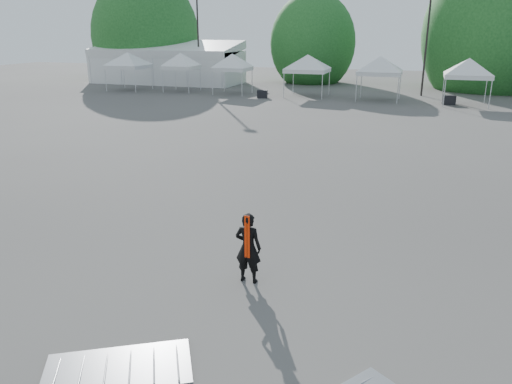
% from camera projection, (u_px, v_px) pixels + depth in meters
% --- Properties ---
extents(ground, '(120.00, 120.00, 0.00)m').
position_uv_depth(ground, '(290.00, 233.00, 13.42)').
color(ground, '#474442').
rests_on(ground, ground).
extents(marquee, '(15.00, 6.25, 4.23)m').
position_uv_depth(marquee, '(167.00, 63.00, 50.95)').
color(marquee, white).
rests_on(marquee, ground).
extents(light_pole_west, '(0.60, 0.25, 10.30)m').
position_uv_depth(light_pole_west, '(198.00, 24.00, 47.69)').
color(light_pole_west, black).
rests_on(light_pole_west, ground).
extents(light_pole_east, '(0.60, 0.25, 9.80)m').
position_uv_depth(light_pole_east, '(428.00, 26.00, 39.74)').
color(light_pole_east, black).
rests_on(light_pole_east, ground).
extents(tree_far_w, '(4.80, 4.80, 7.30)m').
position_uv_depth(tree_far_w, '(146.00, 37.00, 54.06)').
color(tree_far_w, '#382314').
rests_on(tree_far_w, ground).
extents(tree_mid_w, '(4.16, 4.16, 6.33)m').
position_uv_depth(tree_mid_w, '(313.00, 43.00, 50.72)').
color(tree_mid_w, '#382314').
rests_on(tree_mid_w, ground).
extents(tree_mid_e, '(5.12, 5.12, 7.79)m').
position_uv_depth(tree_mid_e, '(498.00, 34.00, 44.50)').
color(tree_mid_e, '#382314').
rests_on(tree_mid_e, ground).
extents(tent_a, '(4.47, 4.47, 3.88)m').
position_uv_depth(tent_a, '(128.00, 55.00, 44.33)').
color(tent_a, silver).
rests_on(tent_a, ground).
extents(tent_b, '(3.78, 3.78, 3.88)m').
position_uv_depth(tent_b, '(181.00, 56.00, 43.50)').
color(tent_b, silver).
rests_on(tent_b, ground).
extents(tent_c, '(3.98, 3.98, 3.88)m').
position_uv_depth(tent_c, '(232.00, 57.00, 41.73)').
color(tent_c, silver).
rests_on(tent_c, ground).
extents(tent_d, '(4.67, 4.67, 3.88)m').
position_uv_depth(tent_d, '(308.00, 58.00, 40.13)').
color(tent_d, silver).
rests_on(tent_d, ground).
extents(tent_e, '(4.56, 4.56, 3.88)m').
position_uv_depth(tent_e, '(381.00, 60.00, 37.74)').
color(tent_e, silver).
rests_on(tent_e, ground).
extents(tent_f, '(4.46, 4.46, 3.88)m').
position_uv_depth(tent_f, '(469.00, 62.00, 35.19)').
color(tent_f, silver).
rests_on(tent_f, ground).
extents(man, '(0.58, 0.39, 1.57)m').
position_uv_depth(man, '(248.00, 248.00, 10.60)').
color(man, black).
rests_on(man, ground).
extents(barrier_left, '(2.57, 2.14, 0.07)m').
position_uv_depth(barrier_left, '(118.00, 369.00, 7.97)').
color(barrier_left, '#93959A').
rests_on(barrier_left, ground).
extents(crate_west, '(0.92, 0.78, 0.62)m').
position_uv_depth(crate_west, '(262.00, 94.00, 40.03)').
color(crate_west, black).
rests_on(crate_west, ground).
extents(crate_mid, '(0.95, 0.78, 0.68)m').
position_uv_depth(crate_mid, '(449.00, 100.00, 36.44)').
color(crate_mid, black).
rests_on(crate_mid, ground).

